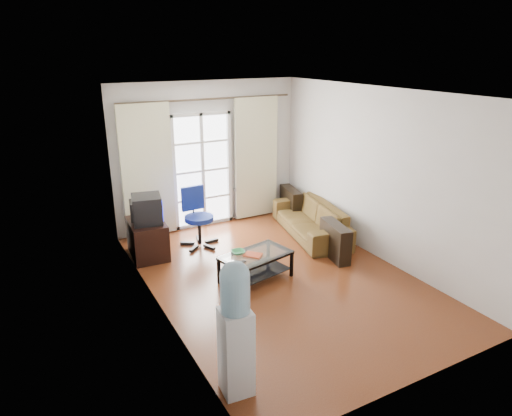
{
  "coord_description": "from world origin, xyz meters",
  "views": [
    {
      "loc": [
        -3.18,
        -5.18,
        3.24
      ],
      "look_at": [
        -0.2,
        0.35,
        1.03
      ],
      "focal_mm": 32.0,
      "sensor_mm": 36.0,
      "label": 1
    }
  ],
  "objects": [
    {
      "name": "coffee_table",
      "position": [
        -0.33,
        0.11,
        0.27
      ],
      "size": [
        1.12,
        0.78,
        0.41
      ],
      "rotation": [
        0.0,
        0.0,
        0.21
      ],
      "color": "silver",
      "rests_on": "floor"
    },
    {
      "name": "wall_left",
      "position": [
        -1.8,
        0.0,
        1.35
      ],
      "size": [
        0.02,
        5.2,
        2.7
      ],
      "primitive_type": "cube",
      "color": "silver",
      "rests_on": "floor"
    },
    {
      "name": "french_door",
      "position": [
        -0.15,
        2.54,
        1.07
      ],
      "size": [
        1.16,
        0.06,
        2.15
      ],
      "color": "white",
      "rests_on": "wall_back"
    },
    {
      "name": "curtain_right",
      "position": [
        0.95,
        2.48,
        1.2
      ],
      "size": [
        0.9,
        0.07,
        2.35
      ],
      "primitive_type": "cube",
      "color": "beige",
      "rests_on": "curtain_rod"
    },
    {
      "name": "tv_stand",
      "position": [
        -1.5,
        1.68,
        0.3
      ],
      "size": [
        0.6,
        0.85,
        0.6
      ],
      "primitive_type": "cube",
      "rotation": [
        0.0,
        0.0,
        -0.07
      ],
      "color": "black",
      "rests_on": "floor"
    },
    {
      "name": "curtain_rod",
      "position": [
        0.0,
        2.5,
        2.38
      ],
      "size": [
        3.3,
        0.04,
        0.04
      ],
      "primitive_type": "cylinder",
      "rotation": [
        0.0,
        1.57,
        0.0
      ],
      "color": "#4C3F2D",
      "rests_on": "wall_back"
    },
    {
      "name": "task_chair",
      "position": [
        -0.6,
        1.69,
        0.3
      ],
      "size": [
        0.74,
        0.74,
        1.01
      ],
      "rotation": [
        0.0,
        0.0,
        0.07
      ],
      "color": "black",
      "rests_on": "floor"
    },
    {
      "name": "book",
      "position": [
        -0.47,
        0.02,
        0.42
      ],
      "size": [
        0.43,
        0.43,
        0.02
      ],
      "primitive_type": "imported",
      "rotation": [
        0.0,
        0.0,
        0.71
      ],
      "color": "#B83016",
      "rests_on": "coffee_table"
    },
    {
      "name": "crt_tv",
      "position": [
        -1.49,
        1.64,
        0.82
      ],
      "size": [
        0.56,
        0.56,
        0.44
      ],
      "rotation": [
        0.0,
        0.0,
        -0.2
      ],
      "color": "black",
      "rests_on": "tv_stand"
    },
    {
      "name": "curtain_left",
      "position": [
        -1.2,
        2.48,
        1.2
      ],
      "size": [
        0.9,
        0.07,
        2.35
      ],
      "primitive_type": "cube",
      "color": "beige",
      "rests_on": "curtain_rod"
    },
    {
      "name": "floor",
      "position": [
        0.0,
        0.0,
        0.0
      ],
      "size": [
        5.2,
        5.2,
        0.0
      ],
      "primitive_type": "plane",
      "color": "brown",
      "rests_on": "ground"
    },
    {
      "name": "wall_right",
      "position": [
        1.8,
        0.0,
        1.35
      ],
      "size": [
        0.02,
        5.2,
        2.7
      ],
      "primitive_type": "cube",
      "color": "silver",
      "rests_on": "floor"
    },
    {
      "name": "remote",
      "position": [
        -0.65,
        -0.04,
        0.42
      ],
      "size": [
        0.16,
        0.05,
        0.02
      ],
      "primitive_type": "cube",
      "rotation": [
        0.0,
        0.0,
        0.04
      ],
      "color": "black",
      "rests_on": "coffee_table"
    },
    {
      "name": "water_cooler",
      "position": [
        -1.6,
        -1.84,
        0.75
      ],
      "size": [
        0.33,
        0.31,
        1.43
      ],
      "rotation": [
        0.0,
        0.0,
        -0.09
      ],
      "color": "silver",
      "rests_on": "floor"
    },
    {
      "name": "wall_back",
      "position": [
        0.0,
        2.6,
        1.35
      ],
      "size": [
        3.6,
        0.02,
        2.7
      ],
      "primitive_type": "cube",
      "color": "silver",
      "rests_on": "floor"
    },
    {
      "name": "ceiling",
      "position": [
        0.0,
        0.0,
        2.7
      ],
      "size": [
        5.2,
        5.2,
        0.0
      ],
      "primitive_type": "plane",
      "rotation": [
        3.14,
        0.0,
        0.0
      ],
      "color": "white",
      "rests_on": "wall_back"
    },
    {
      "name": "radiator",
      "position": [
        0.8,
        2.5,
        0.33
      ],
      "size": [
        0.64,
        0.12,
        0.64
      ],
      "primitive_type": "cube",
      "color": "gray",
      "rests_on": "floor"
    },
    {
      "name": "sofa",
      "position": [
        1.37,
        1.17,
        0.29
      ],
      "size": [
        2.31,
        1.58,
        0.58
      ],
      "primitive_type": "imported",
      "rotation": [
        0.0,
        0.0,
        -1.78
      ],
      "color": "brown",
      "rests_on": "floor"
    },
    {
      "name": "wall_front",
      "position": [
        0.0,
        -2.6,
        1.35
      ],
      "size": [
        3.6,
        0.02,
        2.7
      ],
      "primitive_type": "cube",
      "color": "silver",
      "rests_on": "floor"
    },
    {
      "name": "bowl",
      "position": [
        -0.55,
        0.24,
        0.44
      ],
      "size": [
        0.24,
        0.24,
        0.05
      ],
      "primitive_type": "imported",
      "rotation": [
        0.0,
        0.0,
        -0.1
      ],
      "color": "#35934C",
      "rests_on": "coffee_table"
    }
  ]
}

